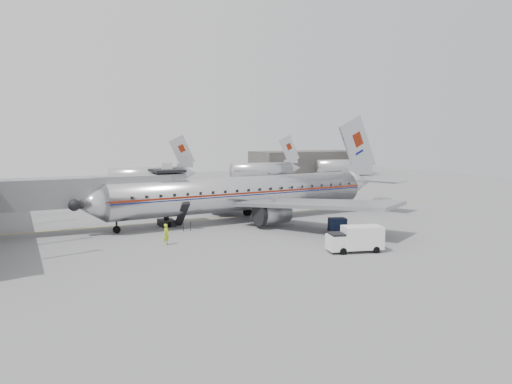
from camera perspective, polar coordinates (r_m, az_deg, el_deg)
ground at (r=57.20m, az=-0.18°, el=-3.72°), size 160.00×160.00×0.00m
hangar at (r=130.88m, az=6.16°, el=3.36°), size 30.00×12.00×6.00m
apron_line at (r=63.81m, az=-0.09°, el=-2.64°), size 60.00×0.15×0.01m
jet_bridge at (r=55.24m, az=-17.67°, el=-0.02°), size 21.00×6.20×7.10m
distant_aircraft_near at (r=95.71m, az=-12.17°, el=1.93°), size 16.39×3.20×10.26m
distant_aircraft_mid at (r=108.50m, az=0.77°, el=2.61°), size 16.39×3.20×10.26m
distant_aircraft_far at (r=124.40m, az=9.87°, el=3.02°), size 16.39×3.20×10.26m
airliner at (r=59.81m, az=-0.76°, el=-0.12°), size 40.89×37.75×12.93m
service_van at (r=44.63m, az=11.31°, el=-5.23°), size 5.12×3.03×2.26m
baggage_cart_navy at (r=53.48m, az=9.28°, el=-3.69°), size 2.21×1.94×1.46m
baggage_cart_white at (r=69.70m, az=14.22°, el=-1.31°), size 2.51×2.14×1.70m
ramp_worker at (r=47.30m, az=-10.19°, el=-4.79°), size 0.86×0.82×1.97m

